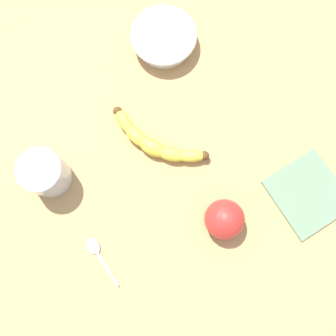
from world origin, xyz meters
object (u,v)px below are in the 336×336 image
banana (155,143)px  teaspoon (95,249)px  apple_fruit (224,219)px  smoothie_glass (45,174)px  ceramic_bowl (164,38)px

banana → teaspoon: size_ratio=1.92×
banana → apple_fruit: size_ratio=2.74×
smoothie_glass → teaspoon: size_ratio=0.81×
banana → smoothie_glass: 22.89cm
teaspoon → banana: bearing=-63.5°
smoothie_glass → ceramic_bowl: 38.54cm
banana → ceramic_bowl: (16.07, -17.40, 0.84)cm
ceramic_bowl → smoothie_glass: bearing=99.5°
smoothie_glass → ceramic_bowl: (6.38, -37.97, -1.83)cm
ceramic_bowl → teaspoon: size_ratio=1.29×
banana → teaspoon: bearing=-91.0°
smoothie_glass → ceramic_bowl: size_ratio=0.63×
smoothie_glass → teaspoon: smoothie_glass is taller
banana → ceramic_bowl: 23.70cm
banana → teaspoon: (-7.67, 23.54, -1.35)cm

